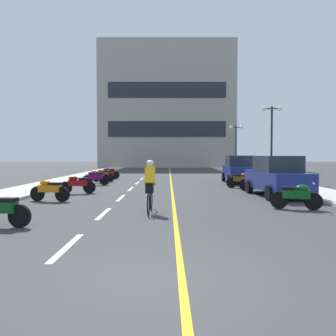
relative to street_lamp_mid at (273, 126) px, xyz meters
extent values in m
plane|color=#38383A|center=(-7.34, 1.45, -3.90)|extent=(140.00, 140.00, 0.00)
cube|color=#B7B2A8|center=(-14.54, 4.45, -3.84)|extent=(2.40, 72.00, 0.12)
cube|color=#B7B2A8|center=(-0.14, 4.45, -3.84)|extent=(2.40, 72.00, 0.12)
cube|color=silver|center=(-9.34, -17.55, -3.89)|extent=(0.14, 2.20, 0.01)
cube|color=silver|center=(-9.34, -13.55, -3.89)|extent=(0.14, 2.20, 0.01)
cube|color=silver|center=(-9.34, -9.55, -3.89)|extent=(0.14, 2.20, 0.01)
cube|color=silver|center=(-9.34, -5.55, -3.89)|extent=(0.14, 2.20, 0.01)
cube|color=silver|center=(-9.34, -1.55, -3.89)|extent=(0.14, 2.20, 0.01)
cube|color=silver|center=(-9.34, 2.45, -3.89)|extent=(0.14, 2.20, 0.01)
cube|color=silver|center=(-9.34, 6.45, -3.89)|extent=(0.14, 2.20, 0.01)
cube|color=silver|center=(-9.34, 10.45, -3.89)|extent=(0.14, 2.20, 0.01)
cube|color=silver|center=(-9.34, 14.45, -3.89)|extent=(0.14, 2.20, 0.01)
cube|color=silver|center=(-9.34, 18.45, -3.89)|extent=(0.14, 2.20, 0.01)
cube|color=silver|center=(-9.34, 22.45, -3.89)|extent=(0.14, 2.20, 0.01)
cube|color=silver|center=(-9.34, 26.45, -3.89)|extent=(0.14, 2.20, 0.01)
cube|color=gold|center=(-7.09, 4.45, -3.89)|extent=(0.12, 66.00, 0.01)
cube|color=#9E998E|center=(-7.45, 29.91, 5.39)|extent=(20.08, 8.92, 18.58)
cube|color=#1E232D|center=(-7.45, 25.40, 1.68)|extent=(16.87, 0.10, 2.23)
cube|color=#1E232D|center=(-7.45, 25.40, 7.25)|extent=(16.87, 0.10, 2.23)
cylinder|color=black|center=(0.00, 0.00, -1.21)|extent=(0.14, 0.14, 5.14)
cylinder|color=black|center=(0.00, 0.00, 1.21)|extent=(1.10, 0.08, 0.08)
sphere|color=white|center=(-0.55, 0.00, 1.21)|extent=(0.36, 0.36, 0.36)
sphere|color=white|center=(0.55, 0.00, 1.21)|extent=(0.36, 0.36, 0.36)
cylinder|color=black|center=(0.04, 13.03, -1.34)|extent=(0.14, 0.14, 4.87)
cylinder|color=black|center=(0.04, 13.03, 0.95)|extent=(1.10, 0.08, 0.08)
sphere|color=white|center=(-0.51, 13.03, 0.95)|extent=(0.36, 0.36, 0.36)
sphere|color=white|center=(0.59, 13.03, 0.95)|extent=(0.36, 0.36, 0.36)
cylinder|color=black|center=(-3.36, -7.66, -3.58)|extent=(0.26, 0.65, 0.64)
cylinder|color=black|center=(-1.66, -7.55, -3.58)|extent=(0.26, 0.65, 0.64)
cylinder|color=black|center=(-3.17, -10.46, -3.58)|extent=(0.26, 0.65, 0.64)
cylinder|color=black|center=(-1.48, -10.34, -3.58)|extent=(0.26, 0.65, 0.64)
cube|color=navy|center=(-2.42, -9.00, -3.18)|extent=(1.98, 4.30, 0.80)
cube|color=#1E2833|center=(-2.42, -9.00, -2.43)|extent=(1.70, 2.30, 0.70)
cylinder|color=black|center=(-3.38, -0.06, -3.58)|extent=(0.24, 0.65, 0.64)
cylinder|color=black|center=(-1.68, -0.12, -3.58)|extent=(0.24, 0.65, 0.64)
cylinder|color=black|center=(-3.48, -2.86, -3.58)|extent=(0.24, 0.65, 0.64)
cylinder|color=black|center=(-1.78, -2.92, -3.58)|extent=(0.24, 0.65, 0.64)
cube|color=navy|center=(-2.58, -1.49, -3.18)|extent=(1.86, 4.26, 0.80)
cube|color=#1E2833|center=(-2.58, -1.49, -2.43)|extent=(1.64, 2.26, 0.70)
cylinder|color=black|center=(-11.09, -15.70, -3.60)|extent=(0.61, 0.18, 0.60)
cube|color=#0C4C19|center=(-11.63, -15.62, -3.38)|extent=(0.93, 0.40, 0.28)
cube|color=black|center=(-11.39, -15.66, -3.18)|extent=(0.47, 0.30, 0.10)
cylinder|color=black|center=(-2.41, -12.88, -3.60)|extent=(0.60, 0.27, 0.60)
cylinder|color=black|center=(-3.46, -12.56, -3.60)|extent=(0.60, 0.27, 0.60)
cube|color=#0C4C19|center=(-2.94, -12.72, -3.38)|extent=(0.94, 0.53, 0.28)
ellipsoid|color=#0C4C19|center=(-2.74, -12.78, -3.16)|extent=(0.49, 0.36, 0.22)
cube|color=black|center=(-3.17, -12.65, -3.18)|extent=(0.49, 0.36, 0.10)
cylinder|color=silver|center=(-2.41, -12.88, -3.00)|extent=(0.21, 0.58, 0.03)
cylinder|color=black|center=(-12.56, -10.57, -3.60)|extent=(0.61, 0.22, 0.60)
cylinder|color=black|center=(-11.49, -10.80, -3.60)|extent=(0.61, 0.22, 0.60)
cube|color=orange|center=(-12.03, -10.69, -3.38)|extent=(0.94, 0.46, 0.28)
ellipsoid|color=orange|center=(-12.22, -10.65, -3.16)|extent=(0.48, 0.33, 0.22)
cube|color=black|center=(-11.78, -10.74, -3.18)|extent=(0.48, 0.33, 0.10)
cylinder|color=silver|center=(-12.56, -10.57, -3.00)|extent=(0.15, 0.59, 0.03)
cylinder|color=black|center=(-12.15, -8.10, -3.60)|extent=(0.61, 0.25, 0.60)
cylinder|color=black|center=(-11.09, -7.81, -3.60)|extent=(0.61, 0.25, 0.60)
cube|color=maroon|center=(-11.62, -7.96, -3.38)|extent=(0.94, 0.50, 0.28)
ellipsoid|color=maroon|center=(-11.82, -8.01, -3.16)|extent=(0.49, 0.35, 0.22)
cube|color=black|center=(-11.38, -7.89, -3.18)|extent=(0.49, 0.35, 0.10)
cylinder|color=silver|center=(-12.15, -8.10, -3.00)|extent=(0.19, 0.59, 0.03)
cylinder|color=black|center=(-2.23, -6.69, -3.60)|extent=(0.60, 0.28, 0.60)
cylinder|color=black|center=(-3.27, -6.36, -3.60)|extent=(0.60, 0.28, 0.60)
cube|color=#0C4C19|center=(-2.75, -6.52, -3.38)|extent=(0.94, 0.54, 0.28)
ellipsoid|color=#0C4C19|center=(-2.56, -6.58, -3.16)|extent=(0.49, 0.36, 0.22)
cube|color=black|center=(-2.99, -6.45, -3.18)|extent=(0.49, 0.36, 0.10)
cylinder|color=silver|center=(-2.23, -6.69, -3.00)|extent=(0.21, 0.58, 0.03)
cylinder|color=black|center=(-2.62, -5.07, -3.60)|extent=(0.61, 0.20, 0.60)
cylinder|color=black|center=(-3.70, -4.89, -3.60)|extent=(0.61, 0.20, 0.60)
cube|color=brown|center=(-3.16, -4.98, -3.38)|extent=(0.93, 0.42, 0.28)
ellipsoid|color=brown|center=(-2.96, -5.01, -3.16)|extent=(0.47, 0.31, 0.22)
cube|color=black|center=(-3.41, -4.94, -3.18)|extent=(0.47, 0.31, 0.10)
cylinder|color=silver|center=(-2.62, -5.07, -3.00)|extent=(0.13, 0.60, 0.03)
cylinder|color=black|center=(-12.26, -3.57, -3.60)|extent=(0.60, 0.29, 0.60)
cylinder|color=black|center=(-11.22, -3.22, -3.60)|extent=(0.60, 0.29, 0.60)
cube|color=#590C59|center=(-11.74, -3.39, -3.38)|extent=(0.94, 0.55, 0.28)
ellipsoid|color=#590C59|center=(-11.93, -3.46, -3.16)|extent=(0.49, 0.37, 0.22)
cube|color=black|center=(-11.50, -3.31, -3.18)|extent=(0.49, 0.37, 0.10)
cylinder|color=silver|center=(-12.26, -3.57, -3.00)|extent=(0.22, 0.58, 0.03)
cylinder|color=black|center=(-12.52, -1.83, -3.60)|extent=(0.61, 0.14, 0.60)
cylinder|color=black|center=(-11.42, -1.75, -3.60)|extent=(0.61, 0.14, 0.60)
cube|color=orange|center=(-11.97, -1.79, -3.38)|extent=(0.92, 0.35, 0.28)
ellipsoid|color=orange|center=(-12.17, -1.80, -3.16)|extent=(0.46, 0.27, 0.22)
cube|color=black|center=(-11.72, -1.77, -3.18)|extent=(0.46, 0.27, 0.10)
cylinder|color=silver|center=(-12.52, -1.83, -3.00)|extent=(0.07, 0.60, 0.03)
cylinder|color=black|center=(-12.35, -0.18, -3.60)|extent=(0.60, 0.27, 0.60)
cylinder|color=black|center=(-11.30, -0.51, -3.60)|extent=(0.60, 0.27, 0.60)
cube|color=brown|center=(-11.82, -0.35, -3.38)|extent=(0.94, 0.54, 0.28)
ellipsoid|color=brown|center=(-12.01, -0.29, -3.16)|extent=(0.49, 0.36, 0.22)
cube|color=black|center=(-11.58, -0.42, -3.18)|extent=(0.49, 0.36, 0.10)
cylinder|color=silver|center=(-12.35, -0.18, -3.00)|extent=(0.21, 0.58, 0.03)
cylinder|color=black|center=(-12.46, 2.36, -3.60)|extent=(0.60, 0.13, 0.60)
cylinder|color=black|center=(-11.36, 2.42, -3.60)|extent=(0.60, 0.13, 0.60)
cube|color=maroon|center=(-11.91, 2.39, -3.38)|extent=(0.91, 0.32, 0.28)
ellipsoid|color=maroon|center=(-12.11, 2.38, -3.16)|extent=(0.45, 0.26, 0.22)
cube|color=black|center=(-11.66, 2.40, -3.18)|extent=(0.45, 0.26, 0.10)
cylinder|color=silver|center=(-12.46, 2.36, -3.00)|extent=(0.06, 0.60, 0.03)
torus|color=black|center=(-7.87, -12.82, -3.56)|extent=(0.06, 0.72, 0.72)
torus|color=black|center=(-7.90, -13.87, -3.56)|extent=(0.06, 0.72, 0.72)
cylinder|color=blue|center=(-7.89, -13.37, -3.26)|extent=(0.07, 0.95, 0.04)
cube|color=black|center=(-7.89, -13.52, -3.04)|extent=(0.11, 0.20, 0.06)
cylinder|color=blue|center=(-7.87, -12.92, -3.01)|extent=(0.42, 0.04, 0.03)
cube|color=black|center=(-7.89, -13.47, -3.11)|extent=(0.25, 0.37, 0.28)
cube|color=yellow|center=(-7.88, -13.32, -2.71)|extent=(0.33, 0.46, 0.61)
sphere|color=beige|center=(-7.88, -13.19, -2.36)|extent=(0.20, 0.20, 0.20)
ellipsoid|color=white|center=(-7.88, -13.19, -2.29)|extent=(0.24, 0.26, 0.16)
camera|label=1|loc=(-7.30, -24.50, -2.04)|focal=37.16mm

